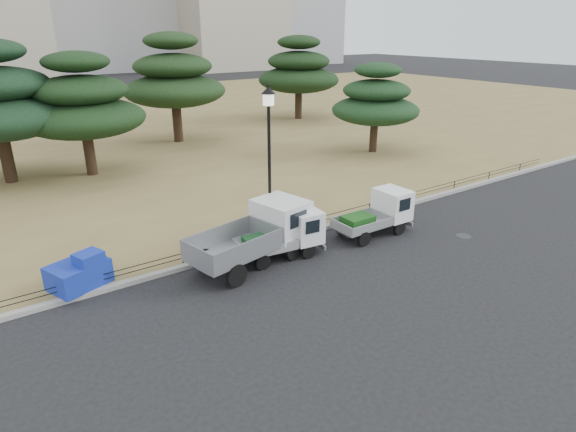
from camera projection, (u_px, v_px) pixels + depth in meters
ground at (320, 267)px, 17.09m from camera, size 220.00×220.00×0.00m
lawn at (96, 128)px, 40.51m from camera, size 120.00×56.00×0.15m
curb at (279, 240)px, 19.06m from camera, size 120.00×0.25×0.16m
truck_large at (257, 233)px, 17.11m from camera, size 4.91×2.71×2.03m
truck_kei_front at (286, 235)px, 17.66m from camera, size 3.28×1.66×1.67m
truck_kei_rear at (377, 214)px, 19.61m from camera, size 3.31×1.45×1.73m
street_lamp at (269, 139)px, 17.70m from camera, size 0.52×0.52×5.84m
pipe_fence at (277, 231)px, 19.04m from camera, size 38.00×0.04×0.40m
tarp_pile at (80, 273)px, 15.41m from camera, size 2.04×1.78×1.14m
manhole at (463, 236)px, 19.61m from camera, size 0.60×0.60×0.01m
pine_center_left at (82, 106)px, 26.00m from camera, size 6.58×6.58×6.69m
pine_center_right at (174, 80)px, 33.78m from camera, size 7.14×7.14×7.58m
pine_east_near at (376, 101)px, 31.23m from camera, size 5.70×5.70×5.76m
pine_east_far at (299, 71)px, 42.82m from camera, size 7.20×7.20×7.23m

